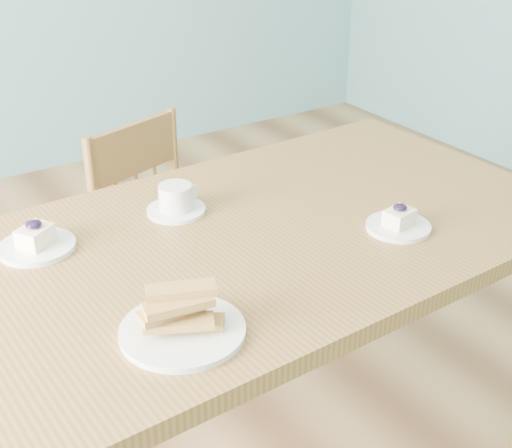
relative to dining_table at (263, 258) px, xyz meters
name	(u,v)px	position (x,y,z in m)	size (l,w,h in m)	color
dining_table	(263,258)	(0.00, 0.00, 0.00)	(1.55, 0.92, 0.81)	brown
dining_chair	(167,250)	(0.04, 0.63, -0.29)	(0.49, 0.47, 0.86)	brown
cheesecake_plate_near	(399,223)	(0.27, -0.18, 0.10)	(0.15, 0.15, 0.06)	silver
cheesecake_plate_far	(36,242)	(-0.48, 0.20, 0.10)	(0.17, 0.17, 0.07)	silver
coffee_cup	(176,201)	(-0.13, 0.19, 0.11)	(0.15, 0.15, 0.07)	silver
biscotti_plate	(182,321)	(-0.36, -0.26, 0.11)	(0.24, 0.24, 0.09)	silver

